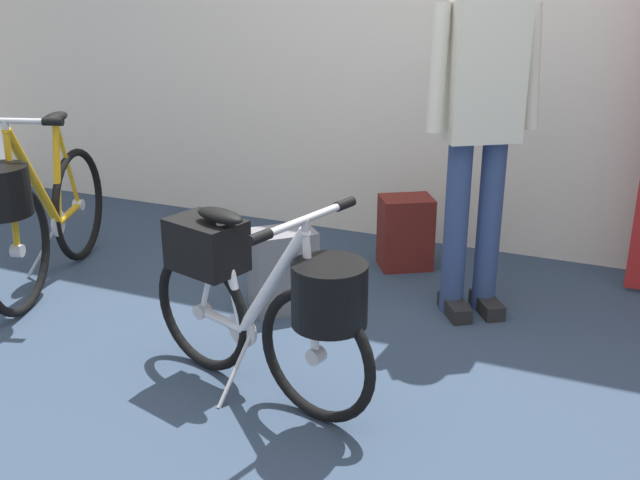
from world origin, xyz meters
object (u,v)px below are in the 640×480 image
object	(u,v)px
display_bike_left	(37,211)
handbag_on_floor	(405,233)
folding_bike_foreground	(264,296)
visitor_near_wall	(482,105)
backpack_on_floor	(283,270)

from	to	relation	value
display_bike_left	handbag_on_floor	bearing A→B (deg)	33.58
folding_bike_foreground	visitor_near_wall	world-z (taller)	visitor_near_wall
folding_bike_foreground	backpack_on_floor	xyz separation A→B (m)	(-0.28, 0.72, -0.22)
folding_bike_foreground	visitor_near_wall	size ratio (longest dim) A/B	0.63
folding_bike_foreground	visitor_near_wall	distance (m)	1.31
folding_bike_foreground	visitor_near_wall	bearing A→B (deg)	63.25
display_bike_left	backpack_on_floor	size ratio (longest dim) A/B	3.24
visitor_near_wall	handbag_on_floor	world-z (taller)	visitor_near_wall
display_bike_left	visitor_near_wall	size ratio (longest dim) A/B	0.75
folding_bike_foreground	backpack_on_floor	world-z (taller)	folding_bike_foreground
backpack_on_floor	display_bike_left	bearing A→B (deg)	-165.88
display_bike_left	visitor_near_wall	bearing A→B (deg)	17.56
folding_bike_foreground	display_bike_left	world-z (taller)	display_bike_left
backpack_on_floor	handbag_on_floor	world-z (taller)	same
display_bike_left	handbag_on_floor	world-z (taller)	display_bike_left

